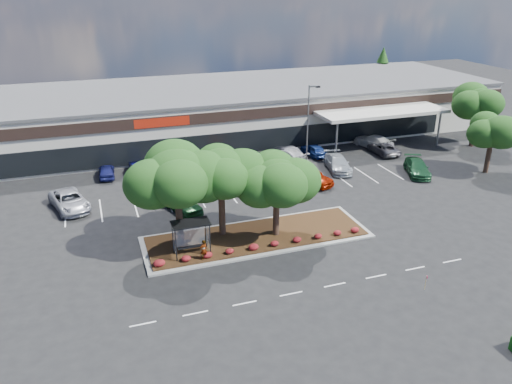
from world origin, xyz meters
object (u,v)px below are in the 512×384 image
object	(u,v)px
light_pole	(308,134)
car_0	(69,201)
survey_stake	(426,281)
car_1	(169,189)

from	to	relation	value
light_pole	car_0	world-z (taller)	light_pole
light_pole	car_0	xyz separation A→B (m)	(-24.20, -2.02, -3.28)
survey_stake	car_1	world-z (taller)	car_1
car_0	light_pole	bearing A→B (deg)	-11.34
light_pole	car_1	world-z (taller)	light_pole
light_pole	car_0	bearing A→B (deg)	-175.23
light_pole	survey_stake	size ratio (longest dim) A/B	8.77
light_pole	survey_stake	world-z (taller)	light_pole
light_pole	survey_stake	bearing A→B (deg)	-94.77
survey_stake	car_1	distance (m)	24.99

